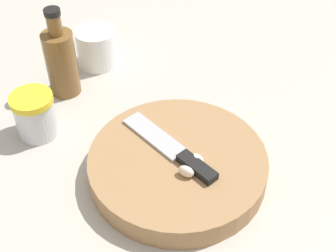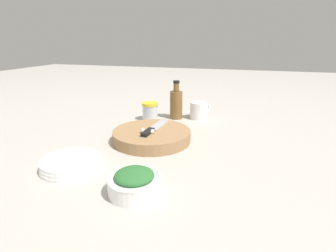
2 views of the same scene
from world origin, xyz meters
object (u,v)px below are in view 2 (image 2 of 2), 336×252
Objects in this scene: cutting_board at (152,135)px; herb_bowl at (135,182)px; oil_bottle at (176,104)px; spice_jar at (150,111)px; chef_knife at (153,128)px; garlic_cloves at (148,131)px; coffee_mug at (199,110)px; plate_stack at (71,163)px.

herb_bowl is (0.34, 0.08, 0.01)m from cutting_board.
spice_jar is at bearing -60.36° from oil_bottle.
oil_bottle is at bearing -173.95° from herb_bowl.
cutting_board is at bearing -114.96° from chef_knife.
chef_knife is at bearing 23.06° from spice_jar.
spice_jar reaches higher than herb_bowl.
chef_knife is 1.11× the size of oil_bottle.
garlic_cloves is 0.38m from coffee_mug.
spice_jar reaches higher than chef_knife.
coffee_mug is at bearing 112.60° from spice_jar.
coffee_mug reaches higher than garlic_cloves.
cutting_board is at bearing 21.85° from spice_jar.
coffee_mug is (-0.33, 0.11, 0.02)m from cutting_board.
coffee_mug is 0.56× the size of oil_bottle.
garlic_cloves is at bearing -92.49° from chef_knife.
plate_stack is (0.27, -0.15, -0.01)m from cutting_board.
herb_bowl is 0.65m from oil_bottle.
oil_bottle is at bearing 164.45° from plate_stack.
coffee_mug reaches higher than chef_knife.
herb_bowl reaches higher than plate_stack.
cutting_board is at bearing 151.28° from plate_stack.
coffee_mug is at bearing 75.18° from chef_knife.
cutting_board is 1.60× the size of oil_bottle.
oil_bottle reaches higher than cutting_board.
oil_bottle is at bearing -75.44° from coffee_mug.
coffee_mug is at bearing 160.81° from cutting_board.
garlic_cloves reaches higher than plate_stack.
garlic_cloves reaches higher than cutting_board.
herb_bowl is at bearing 73.73° from plate_stack.
chef_knife is 0.34m from coffee_mug.
cutting_board is at bearing -1.95° from oil_bottle.
spice_jar reaches higher than coffee_mug.
cutting_board is 0.04m from garlic_cloves.
herb_bowl is at bearing 12.97° from cutting_board.
chef_knife reaches higher than cutting_board.
spice_jar is (-0.28, -0.10, -0.01)m from garlic_cloves.
cutting_board is at bearing 177.82° from garlic_cloves.
oil_bottle reaches higher than plate_stack.
spice_jar is at bearing 117.23° from chef_knife.
oil_bottle reaches higher than coffee_mug.
coffee_mug is (-0.67, 0.04, 0.01)m from herb_bowl.
garlic_cloves is (0.04, -0.00, 0.00)m from chef_knife.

